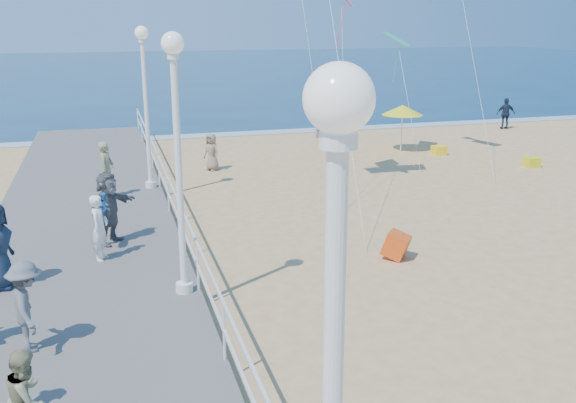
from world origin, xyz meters
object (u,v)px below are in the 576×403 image
object	(u,v)px
toddler_held	(105,208)
beach_walker_b	(506,114)
lamp_post_far	(145,91)
beach_walker_c	(212,152)
spectator_6	(107,170)
spectator_1	(28,399)
beach_walker_a	(322,130)
lamp_post_near	(333,373)
beach_chair_right	(439,150)
lamp_post_mid	(177,139)
woman_holding_toddler	(100,228)
spectator_5	(109,208)
beach_chair_left	(531,162)
beach_umbrella	(403,110)
spectator_2	(27,307)
box_kite	(396,248)

from	to	relation	value
toddler_held	beach_walker_b	world-z (taller)	toddler_held
lamp_post_far	beach_walker_c	distance (m)	5.39
spectator_6	lamp_post_far	bearing A→B (deg)	-37.07
spectator_1	beach_walker_a	xyz separation A→B (m)	(11.16, 20.43, -0.30)
spectator_6	beach_walker_b	xyz separation A→B (m)	(21.42, 9.96, -0.45)
lamp_post_near	lamp_post_far	bearing A→B (deg)	90.00
beach_chair_right	lamp_post_mid	bearing A→B (deg)	-135.50
woman_holding_toddler	lamp_post_near	bearing A→B (deg)	-150.33
spectator_5	beach_chair_left	xyz separation A→B (m)	(16.97, 6.00, -1.13)
lamp_post_near	woman_holding_toddler	world-z (taller)	lamp_post_near
lamp_post_far	beach_walker_b	size ratio (longest dim) A/B	3.10
toddler_held	beach_umbrella	distance (m)	17.54
beach_walker_b	beach_chair_left	bearing A→B (deg)	76.31
beach_chair_right	beach_chair_left	bearing A→B (deg)	-52.70
beach_walker_c	lamp_post_far	bearing A→B (deg)	-72.45
spectator_2	beach_chair_left	bearing A→B (deg)	-68.45
spectator_1	beach_chair_right	xyz separation A→B (m)	(15.68, 17.34, -0.91)
spectator_2	beach_walker_b	size ratio (longest dim) A/B	0.95
beach_chair_right	woman_holding_toddler	bearing A→B (deg)	-144.75
lamp_post_mid	spectator_5	size ratio (longest dim) A/B	2.85
beach_chair_right	spectator_6	bearing A→B (deg)	-161.96
lamp_post_near	beach_walker_c	xyz separation A→B (m)	(2.71, 21.64, -2.91)
lamp_post_mid	woman_holding_toddler	xyz separation A→B (m)	(-1.65, 2.44, -2.47)
beach_walker_c	toddler_held	bearing A→B (deg)	-58.53
spectator_6	lamp_post_mid	bearing A→B (deg)	-149.18
spectator_2	beach_chair_right	bearing A→B (deg)	-57.57
toddler_held	spectator_1	size ratio (longest dim) A/B	0.53
spectator_6	beach_chair_right	bearing A→B (deg)	-50.91
woman_holding_toddler	spectator_6	bearing A→B (deg)	18.89
toddler_held	lamp_post_far	bearing A→B (deg)	8.24
lamp_post_mid	spectator_2	size ratio (longest dim) A/B	3.27
spectator_1	spectator_5	bearing A→B (deg)	1.57
lamp_post_mid	box_kite	xyz separation A→B (m)	(5.58, 1.47, -3.36)
spectator_1	beach_chair_right	distance (m)	23.40
lamp_post_near	beach_umbrella	world-z (taller)	lamp_post_near
lamp_post_mid	woman_holding_toddler	bearing A→B (deg)	124.18
spectator_5	beach_chair_left	distance (m)	18.03
beach_walker_b	box_kite	bearing A→B (deg)	63.06
beach_walker_a	beach_chair_left	bearing A→B (deg)	-80.07
beach_umbrella	beach_chair_right	world-z (taller)	beach_umbrella
toddler_held	spectator_5	world-z (taller)	spectator_5
lamp_post_far	toddler_held	distance (m)	6.89
lamp_post_near	beach_chair_left	bearing A→B (deg)	50.08
spectator_5	beach_chair_right	size ratio (longest dim) A/B	3.40
beach_chair_right	beach_walker_c	bearing A→B (deg)	-178.88
spectator_6	spectator_1	bearing A→B (deg)	-164.44
beach_walker_c	beach_umbrella	bearing A→B (deg)	63.07
spectator_2	spectator_5	size ratio (longest dim) A/B	0.87
spectator_2	beach_chair_left	distance (m)	21.64
spectator_6	beach_walker_c	bearing A→B (deg)	-21.29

